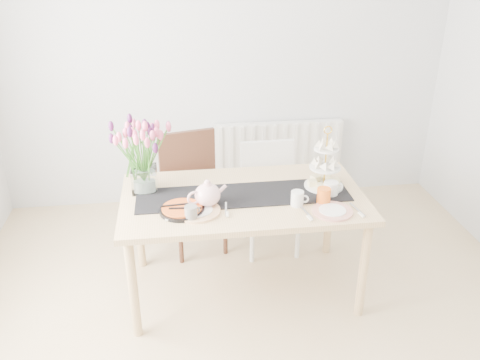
{
  "coord_description": "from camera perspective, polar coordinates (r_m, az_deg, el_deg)",
  "views": [
    {
      "loc": [
        -0.45,
        -2.15,
        2.29
      ],
      "look_at": [
        -0.06,
        0.74,
        0.89
      ],
      "focal_mm": 38.0,
      "sensor_mm": 36.0,
      "label": 1
    }
  ],
  "objects": [
    {
      "name": "chair_brown",
      "position": [
        4.03,
        -5.4,
        -0.24
      ],
      "size": [
        0.55,
        0.55,
        0.92
      ],
      "rotation": [
        0.0,
        0.0,
        0.23
      ],
      "color": "#3D2116",
      "rests_on": "ground"
    },
    {
      "name": "mug_white",
      "position": [
        3.23,
        6.44,
        -2.07
      ],
      "size": [
        0.1,
        0.1,
        0.1
      ],
      "primitive_type": "cylinder",
      "rotation": [
        0.0,
        0.0,
        -0.27
      ],
      "color": "silver",
      "rests_on": "dining_table"
    },
    {
      "name": "plate_right",
      "position": [
        3.2,
        10.32,
        -3.46
      ],
      "size": [
        0.3,
        0.3,
        0.01
      ],
      "primitive_type": "cylinder",
      "rotation": [
        0.0,
        0.0,
        0.2
      ],
      "color": "silver",
      "rests_on": "dining_table"
    },
    {
      "name": "radiator",
      "position": [
        4.81,
        4.32,
        3.08
      ],
      "size": [
        1.2,
        0.08,
        0.6
      ],
      "primitive_type": "cube",
      "color": "white",
      "rests_on": "room_shell"
    },
    {
      "name": "chair_white",
      "position": [
        4.02,
        3.31,
        -0.94
      ],
      "size": [
        0.43,
        0.43,
        0.85
      ],
      "rotation": [
        0.0,
        0.0,
        0.02
      ],
      "color": "silver",
      "rests_on": "ground"
    },
    {
      "name": "room_shell",
      "position": [
        2.41,
        3.76,
        1.34
      ],
      "size": [
        4.5,
        4.5,
        4.5
      ],
      "color": "tan",
      "rests_on": "ground"
    },
    {
      "name": "mug_orange",
      "position": [
        3.27,
        9.38,
        -1.77
      ],
      "size": [
        0.12,
        0.12,
        0.1
      ],
      "primitive_type": "cylinder",
      "rotation": [
        0.0,
        0.0,
        1.11
      ],
      "color": "orange",
      "rests_on": "dining_table"
    },
    {
      "name": "table_runner",
      "position": [
        3.35,
        0.36,
        -1.69
      ],
      "size": [
        1.4,
        0.35,
        0.01
      ],
      "primitive_type": "cube",
      "color": "black",
      "rests_on": "dining_table"
    },
    {
      "name": "tart_tin",
      "position": [
        3.16,
        -6.53,
        -3.33
      ],
      "size": [
        0.28,
        0.28,
        0.03
      ],
      "rotation": [
        0.0,
        0.0,
        -0.35
      ],
      "color": "black",
      "rests_on": "dining_table"
    },
    {
      "name": "plate_left",
      "position": [
        3.16,
        -4.88,
        -3.48
      ],
      "size": [
        0.32,
        0.32,
        0.02
      ],
      "primitive_type": "cylinder",
      "rotation": [
        0.0,
        0.0,
        -0.1
      ],
      "color": "silver",
      "rests_on": "dining_table"
    },
    {
      "name": "cream_jug",
      "position": [
        3.39,
        10.16,
        -0.96
      ],
      "size": [
        0.1,
        0.1,
        0.09
      ],
      "primitive_type": "cylinder",
      "rotation": [
        0.0,
        0.0,
        0.04
      ],
      "color": "white",
      "rests_on": "dining_table"
    },
    {
      "name": "cake_stand",
      "position": [
        3.45,
        9.48,
        0.84
      ],
      "size": [
        0.26,
        0.26,
        0.39
      ],
      "rotation": [
        0.0,
        0.0,
        -0.35
      ],
      "color": "gold",
      "rests_on": "dining_table"
    },
    {
      "name": "dining_table",
      "position": [
        3.38,
        0.36,
        -2.9
      ],
      "size": [
        1.6,
        0.9,
        0.75
      ],
      "color": "tan",
      "rests_on": "ground"
    },
    {
      "name": "tulip_vase",
      "position": [
        3.34,
        -11.02,
        3.97
      ],
      "size": [
        0.61,
        0.61,
        0.52
      ],
      "rotation": [
        0.0,
        0.0,
        0.27
      ],
      "color": "silver",
      "rests_on": "dining_table"
    },
    {
      "name": "teapot",
      "position": [
        3.19,
        -3.66,
        -1.66
      ],
      "size": [
        0.32,
        0.29,
        0.17
      ],
      "primitive_type": null,
      "rotation": [
        0.0,
        0.0,
        0.35
      ],
      "color": "white",
      "rests_on": "dining_table"
    },
    {
      "name": "mug_grey",
      "position": [
        3.06,
        -5.52,
        -3.72
      ],
      "size": [
        0.11,
        0.11,
        0.09
      ],
      "primitive_type": "cylinder",
      "rotation": [
        0.0,
        0.0,
        0.64
      ],
      "color": "slate",
      "rests_on": "dining_table"
    }
  ]
}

